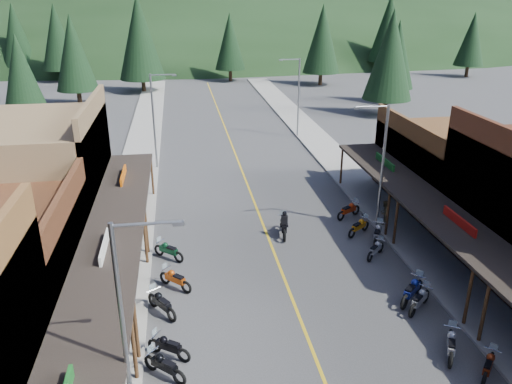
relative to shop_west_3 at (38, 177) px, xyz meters
name	(u,v)px	position (x,y,z in m)	size (l,w,h in m)	color
ground	(297,312)	(13.78, -11.30, -3.52)	(220.00, 220.00, 0.00)	#38383A
centerline	(242,172)	(13.78, 8.70, -3.51)	(0.15, 90.00, 0.01)	gold
sidewalk_west	(137,177)	(5.08, 8.70, -3.44)	(3.40, 94.00, 0.15)	gray
sidewalk_east	(342,166)	(22.48, 8.70, -3.44)	(3.40, 94.00, 0.15)	gray
shop_west_3	(38,177)	(0.00, 0.00, 0.00)	(10.90, 10.20, 8.20)	brown
shop_east_3	(452,169)	(27.54, 0.00, -0.99)	(10.90, 10.20, 6.20)	#4C2D16
streetlight_0	(128,326)	(6.83, -17.30, 0.94)	(2.16, 0.18, 8.00)	gray
streetlight_1	(155,117)	(6.83, 10.70, 0.94)	(2.16, 0.18, 8.00)	gray
streetlight_2	(381,162)	(20.74, -3.30, 0.94)	(2.16, 0.18, 8.00)	gray
streetlight_3	(297,94)	(20.74, 18.70, 0.94)	(2.16, 0.18, 8.00)	gray
ridge_hill	(192,43)	(13.78, 123.70, -3.52)	(310.00, 140.00, 60.00)	black
pine_1	(57,37)	(-10.22, 58.70, 3.72)	(5.88, 5.88, 12.50)	black
pine_2	(140,37)	(3.78, 46.70, 4.47)	(6.72, 6.72, 14.00)	black
pine_3	(230,41)	(17.78, 54.70, 2.96)	(5.04, 5.04, 11.00)	black
pine_4	(322,39)	(31.78, 48.70, 3.72)	(5.88, 5.88, 12.50)	black
pine_5	(389,28)	(47.78, 60.70, 4.47)	(6.72, 6.72, 14.00)	black
pine_6	(472,39)	(59.78, 52.70, 2.96)	(5.04, 5.04, 11.00)	black
pine_7	(16,35)	(-18.22, 64.70, 3.72)	(5.88, 5.88, 12.50)	black
pine_8	(20,71)	(-8.22, 28.70, 2.46)	(4.48, 4.48, 10.00)	black
pine_9	(397,54)	(37.78, 33.70, 2.86)	(4.93, 4.93, 10.80)	black
pine_10	(74,53)	(-4.22, 38.70, 3.27)	(5.38, 5.38, 11.60)	black
pine_11	(390,55)	(33.78, 26.70, 3.67)	(5.82, 5.82, 12.40)	black
bike_west_6	(164,365)	(7.66, -14.71, -2.92)	(0.70, 2.09, 1.20)	black
bike_west_7	(169,346)	(7.81, -13.55, -2.94)	(0.67, 2.01, 1.15)	black
bike_west_8	(162,303)	(7.48, -10.49, -2.89)	(0.73, 2.20, 1.26)	black
bike_west_9	(175,278)	(8.11, -8.38, -2.92)	(0.70, 2.09, 1.19)	#B8460D
bike_west_10	(168,250)	(7.76, -5.27, -2.93)	(0.69, 2.07, 1.18)	#0A361D
bike_east_5	(489,365)	(20.19, -16.59, -2.97)	(0.64, 1.91, 1.09)	maroon
bike_east_6	(451,343)	(19.34, -15.26, -2.91)	(0.71, 2.13, 1.22)	#AAAAB0
bike_east_7	(420,299)	(19.52, -12.04, -2.92)	(0.70, 2.11, 1.21)	gray
bike_east_8	(412,289)	(19.48, -11.30, -2.85)	(0.78, 2.34, 1.34)	navy
bike_east_9	(376,249)	(19.39, -6.85, -2.98)	(0.63, 1.89, 1.08)	#96969B
bike_east_10	(378,233)	(20.17, -5.15, -2.89)	(0.74, 2.21, 1.26)	#A7A7AC
bike_east_11	(359,226)	(19.43, -3.96, -2.94)	(0.68, 2.03, 1.16)	#C5740E
bike_east_12	(349,209)	(19.61, -1.46, -2.93)	(0.69, 2.08, 1.19)	#BC300D
rider_on_bike	(284,225)	(14.77, -3.38, -2.82)	(1.05, 2.38, 1.75)	black
pedestrian_east_b	(384,212)	(21.43, -3.02, -2.58)	(0.77, 0.44, 1.59)	brown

